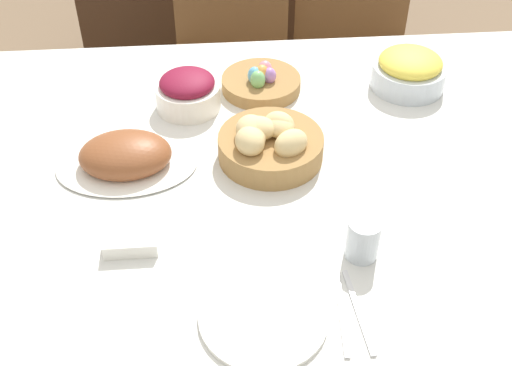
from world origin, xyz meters
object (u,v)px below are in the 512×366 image
bread_basket (269,142)px  fork (184,323)px  chair_far_center (230,47)px  spoon (358,311)px  knife (342,312)px  pineapple_bowl (409,71)px  chair_far_right (352,42)px  egg_basket (261,82)px  beet_salad_bowl (188,92)px  ham_platter (126,157)px  drinking_cup (363,239)px  dinner_plate (263,316)px  butter_dish (131,241)px

bread_basket → fork: size_ratio=1.26×
chair_far_center → spoon: (0.17, -1.37, 0.23)m
knife → fork: bearing=-175.5°
bread_basket → pineapple_bowl: 0.48m
chair_far_right → egg_basket: bearing=-115.1°
chair_far_center → beet_salad_bowl: size_ratio=5.71×
chair_far_center → egg_basket: chair_far_center is taller
chair_far_center → spoon: chair_far_center is taller
ham_platter → beet_salad_bowl: size_ratio=1.96×
chair_far_right → fork: 1.51m
chair_far_center → fork: 1.40m
chair_far_right → pineapple_bowl: (-0.00, -0.65, 0.27)m
bread_basket → spoon: size_ratio=1.26×
chair_far_center → knife: chair_far_center is taller
fork → spoon: 0.31m
ham_platter → pineapple_bowl: pineapple_bowl is taller
bread_basket → drinking_cup: (0.15, -0.31, -0.00)m
egg_basket → drinking_cup: drinking_cup is taller
chair_far_right → pineapple_bowl: 0.70m
chair_far_center → bread_basket: bearing=-80.1°
dinner_plate → butter_dish: (-0.24, 0.19, 0.01)m
chair_far_center → egg_basket: bearing=-78.0°
drinking_cup → beet_salad_bowl: bearing=121.9°
egg_basket → dinner_plate: size_ratio=0.90×
chair_far_right → chair_far_center: bearing=-173.3°
chair_far_center → dinner_plate: (-0.00, -1.37, 0.23)m
bread_basket → knife: bread_basket is taller
dinner_plate → drinking_cup: bearing=34.0°
ham_platter → knife: bearing=-47.3°
pineapple_bowl → knife: size_ratio=1.01×
chair_far_center → drinking_cup: chair_far_center is taller
bread_basket → drinking_cup: 0.35m
fork → drinking_cup: bearing=26.2°
dinner_plate → fork: dinner_plate is taller
drinking_cup → spoon: bearing=-103.4°
bread_basket → spoon: (0.12, -0.45, -0.04)m
chair_far_center → butter_dish: chair_far_center is taller
ham_platter → butter_dish: size_ratio=3.04×
beet_salad_bowl → chair_far_center: bearing=79.3°
chair_far_center → spoon: size_ratio=4.87×
knife → pineapple_bowl: bearing=71.5°
knife → spoon: same height
beet_salad_bowl → fork: (-0.01, -0.67, -0.04)m
bread_basket → drinking_cup: bearing=-64.3°
pineapple_bowl → fork: bearing=-129.1°
bread_basket → egg_basket: bearing=88.6°
chair_far_right → egg_basket: chair_far_right is taller
knife → ham_platter: bearing=137.1°
drinking_cup → knife: bearing=-114.5°
spoon → chair_far_right: bearing=74.0°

